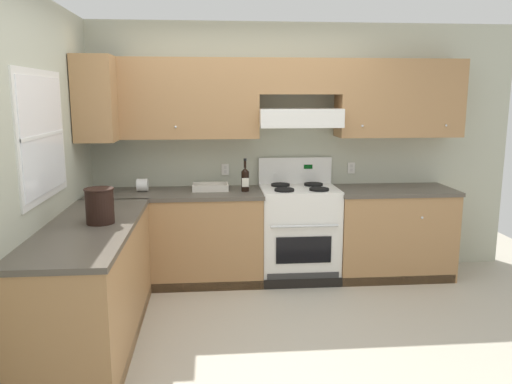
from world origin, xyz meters
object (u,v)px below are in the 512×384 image
(wine_bottle, at_px, (245,179))
(bowl, at_px, (210,188))
(paper_towel_roll, at_px, (142,185))
(bucket, at_px, (100,205))
(stove, at_px, (299,232))

(wine_bottle, height_order, bowl, wine_bottle)
(bowl, distance_m, paper_towel_roll, 0.66)
(wine_bottle, height_order, bucket, wine_bottle)
(wine_bottle, height_order, paper_towel_roll, wine_bottle)
(stove, bearing_deg, wine_bottle, -176.24)
(paper_towel_roll, bearing_deg, stove, -2.08)
(stove, distance_m, bowl, 0.99)
(wine_bottle, bearing_deg, stove, 3.76)
(bucket, distance_m, paper_towel_roll, 1.27)
(stove, distance_m, paper_towel_roll, 1.62)
(wine_bottle, xyz_separation_m, bucket, (-1.14, -1.17, 0.01))
(stove, height_order, bucket, stove)
(stove, xyz_separation_m, bowl, (-0.88, 0.06, 0.45))
(stove, xyz_separation_m, bucket, (-1.68, -1.21, 0.57))
(bucket, height_order, paper_towel_roll, bucket)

